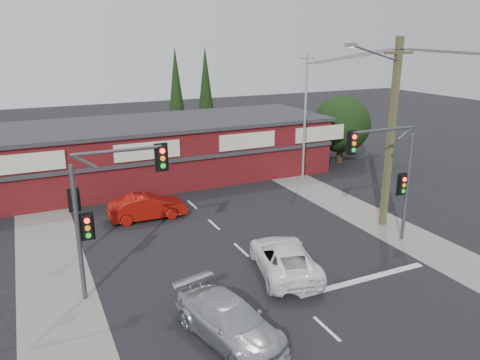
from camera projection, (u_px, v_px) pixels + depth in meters
name	position (u px, v px, depth m)	size (l,w,h in m)	color
ground	(275.00, 281.00, 19.88)	(120.00, 120.00, 0.00)	black
road_strip	(228.00, 237.00, 24.21)	(14.00, 70.00, 0.01)	black
verge_left	(53.00, 271.00, 20.76)	(3.00, 70.00, 0.02)	gray
verge_right	(359.00, 212.00, 27.66)	(3.00, 70.00, 0.02)	gray
stop_line	(363.00, 279.00, 20.00)	(6.50, 0.35, 0.01)	silver
white_suv	(284.00, 258.00, 20.45)	(2.31, 5.02, 1.39)	white
silver_suv	(229.00, 321.00, 15.88)	(1.97, 4.85, 1.41)	#B0B3B6
red_sedan	(147.00, 207.00, 26.55)	(1.52, 4.36, 1.44)	#930F09
lane_dashes	(300.00, 304.00, 18.16)	(0.12, 33.62, 0.01)	silver
shop_building	(148.00, 151.00, 33.57)	(27.30, 8.40, 4.22)	#4C0F12
tree_cluster	(340.00, 127.00, 38.37)	(5.90, 5.10, 5.50)	#2D2116
conifer_near	(176.00, 91.00, 40.49)	(1.80, 1.80, 9.25)	#2D2116
conifer_far	(206.00, 87.00, 43.64)	(1.80, 1.80, 9.25)	#2D2116
traffic_mast_left	(105.00, 201.00, 17.86)	(3.77, 0.27, 5.97)	#47494C
traffic_mast_right	(392.00, 168.00, 22.39)	(3.96, 0.27, 5.97)	#47494C
pedestal_signal	(75.00, 208.00, 21.46)	(0.55, 0.27, 3.38)	#47494C
utility_pole	(390.00, 129.00, 24.29)	(4.38, 0.59, 10.00)	brown
steel_pole	(305.00, 116.00, 32.56)	(1.20, 0.16, 9.00)	gray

